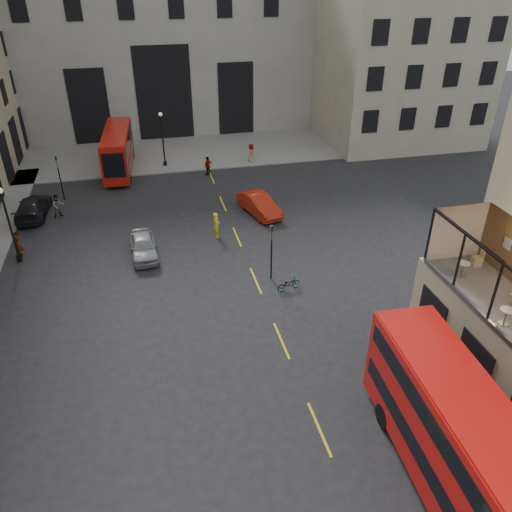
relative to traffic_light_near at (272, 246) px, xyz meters
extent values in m
plane|color=black|center=(1.00, -12.00, -2.42)|extent=(140.00, 140.00, 0.00)
cube|color=black|center=(5.98, -12.00, -0.42)|extent=(0.08, 9.20, 3.00)
cube|color=beige|center=(7.50, -7.00, 3.62)|extent=(3.00, 0.04, 2.90)
cube|color=slate|center=(6.00, -12.00, 2.28)|extent=(0.12, 10.00, 0.18)
cube|color=black|center=(6.00, -12.00, 5.03)|extent=(0.12, 10.00, 0.10)
cube|color=beige|center=(8.92, -8.80, 3.78)|extent=(0.04, 0.45, 0.55)
cube|color=#B9A98B|center=(7.50, -12.00, -0.17)|extent=(3.00, 11.00, 4.50)
cube|color=#A2A097|center=(-4.00, 36.00, 6.58)|extent=(34.00, 10.00, 18.00)
cube|color=black|center=(-4.00, 30.96, 2.58)|extent=(6.00, 0.12, 10.00)
cube|color=black|center=(-12.00, 30.96, 1.58)|extent=(4.00, 0.12, 8.00)
cube|color=black|center=(4.00, 30.96, 1.58)|extent=(4.00, 0.12, 8.00)
cube|color=#ADA58B|center=(21.00, 28.00, 7.58)|extent=(16.00, 18.00, 20.00)
cube|color=slate|center=(-5.00, 26.00, -2.36)|extent=(40.00, 12.00, 0.12)
cylinder|color=black|center=(0.00, 0.00, -1.02)|extent=(0.10, 0.10, 2.80)
imported|color=black|center=(0.00, 0.00, 0.88)|extent=(0.16, 0.20, 1.00)
cylinder|color=black|center=(-14.00, 16.00, -1.02)|extent=(0.10, 0.10, 2.80)
imported|color=black|center=(-14.00, 16.00, 0.88)|extent=(0.16, 0.20, 1.00)
cylinder|color=black|center=(-16.00, 6.00, 0.08)|extent=(0.14, 0.14, 5.00)
cylinder|color=black|center=(-16.00, 6.00, -2.17)|extent=(0.36, 0.36, 0.50)
sphere|color=silver|center=(-16.00, 6.00, 2.73)|extent=(0.36, 0.36, 0.36)
cylinder|color=black|center=(-5.00, 22.00, 0.08)|extent=(0.14, 0.14, 5.00)
cylinder|color=black|center=(-5.00, 22.00, -2.17)|extent=(0.36, 0.36, 0.50)
sphere|color=silver|center=(-5.00, 22.00, 2.73)|extent=(0.36, 0.36, 0.36)
cube|color=#BB0F0D|center=(2.78, -16.21, 0.09)|extent=(3.27, 11.87, 4.17)
cube|color=black|center=(2.78, -16.21, -0.50)|extent=(3.28, 11.23, 0.85)
cube|color=black|center=(2.78, -16.21, 1.37)|extent=(3.28, 11.23, 0.85)
cube|color=#BB0F0D|center=(2.78, -16.21, 2.20)|extent=(3.15, 11.63, 0.13)
cylinder|color=black|center=(1.76, -12.40, -1.89)|extent=(0.35, 1.08, 1.07)
cylinder|color=black|center=(4.19, -12.52, -1.89)|extent=(0.35, 1.08, 1.07)
cube|color=#AE150C|center=(-9.27, 21.82, -0.32)|extent=(2.89, 10.00, 3.50)
cube|color=black|center=(-9.27, 21.82, -0.81)|extent=(2.89, 9.46, 0.72)
cube|color=black|center=(-9.27, 21.82, 0.76)|extent=(2.89, 9.46, 0.72)
cube|color=#AE150C|center=(-9.27, 21.82, 1.46)|extent=(2.78, 9.80, 0.11)
cylinder|color=black|center=(-10.07, 25.04, -1.98)|extent=(0.31, 0.91, 0.90)
cylinder|color=black|center=(-8.07, 24.90, -1.98)|extent=(0.31, 0.91, 0.90)
cylinder|color=black|center=(-10.50, 18.44, -1.98)|extent=(0.31, 0.91, 0.90)
cylinder|color=black|center=(-8.50, 18.30, -1.98)|extent=(0.31, 0.91, 0.90)
imported|color=gray|center=(-7.74, 4.85, -1.69)|extent=(1.92, 4.36, 1.46)
imported|color=#A71F0A|center=(1.52, 9.48, -1.64)|extent=(2.95, 5.06, 1.58)
imported|color=black|center=(-16.00, 13.20, -1.66)|extent=(2.41, 5.39, 1.54)
imported|color=gray|center=(0.76, -1.40, -2.02)|extent=(1.62, 0.89, 0.81)
imported|color=#FFF21A|center=(-2.41, 6.45, -1.48)|extent=(0.56, 0.75, 1.89)
imported|color=gray|center=(-14.01, 12.58, -1.49)|extent=(1.08, 0.95, 1.87)
imported|color=gray|center=(-9.79, 22.92, -1.62)|extent=(1.15, 1.16, 1.60)
imported|color=gray|center=(-1.19, 18.84, -1.54)|extent=(1.07, 1.01, 1.78)
imported|color=gray|center=(3.50, 21.12, -1.46)|extent=(0.76, 1.03, 1.92)
imported|color=gray|center=(-16.00, 6.59, -1.47)|extent=(0.69, 0.82, 1.90)
cylinder|color=beige|center=(6.61, -12.27, 2.87)|extent=(0.57, 0.57, 0.04)
cylinder|color=slate|center=(6.61, -12.27, 2.53)|extent=(0.08, 0.08, 0.67)
cylinder|color=slate|center=(6.61, -12.27, 2.19)|extent=(0.42, 0.42, 0.03)
cylinder|color=beige|center=(6.98, -8.63, 2.89)|extent=(0.59, 0.59, 0.04)
cylinder|color=slate|center=(6.98, -8.63, 2.54)|extent=(0.08, 0.08, 0.69)
cylinder|color=slate|center=(6.98, -8.63, 2.19)|extent=(0.43, 0.43, 0.03)
cube|color=tan|center=(8.26, -7.93, 2.40)|extent=(0.50, 0.50, 0.45)
cube|color=tan|center=(8.45, -7.97, 2.83)|extent=(0.12, 0.42, 0.40)
camera|label=1|loc=(-7.07, -25.76, 15.05)|focal=35.00mm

